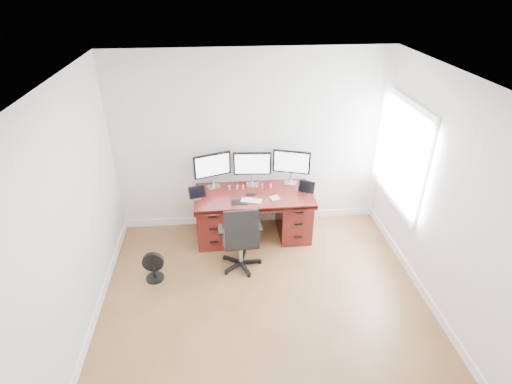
{
  "coord_description": "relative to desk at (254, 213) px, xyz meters",
  "views": [
    {
      "loc": [
        -0.45,
        -3.16,
        3.61
      ],
      "look_at": [
        0.0,
        1.5,
        0.95
      ],
      "focal_mm": 28.0,
      "sensor_mm": 36.0,
      "label": 1
    }
  ],
  "objects": [
    {
      "name": "keyboard",
      "position": [
        -0.06,
        -0.23,
        0.36
      ],
      "size": [
        0.31,
        0.19,
        0.01
      ],
      "primitive_type": "cube",
      "rotation": [
        0.0,
        0.0,
        -0.27
      ],
      "color": "silver",
      "rests_on": "desk"
    },
    {
      "name": "monitor_center",
      "position": [
        -0.0,
        0.24,
        0.68
      ],
      "size": [
        0.55,
        0.15,
        0.53
      ],
      "rotation": [
        0.0,
        0.0,
        -0.08
      ],
      "color": "silver",
      "rests_on": "desk"
    },
    {
      "name": "right_wall",
      "position": [
        2.0,
        -1.72,
        0.95
      ],
      "size": [
        0.1,
        4.5,
        2.7
      ],
      "color": "silver",
      "rests_on": "ground"
    },
    {
      "name": "trackpad",
      "position": [
        0.28,
        -0.18,
        0.35
      ],
      "size": [
        0.16,
        0.16,
        0.01
      ],
      "primitive_type": "cube",
      "rotation": [
        0.0,
        0.0,
        0.35
      ],
      "color": "silver",
      "rests_on": "desk"
    },
    {
      "name": "figurine_pink",
      "position": [
        0.26,
        0.12,
        0.39
      ],
      "size": [
        0.03,
        0.03,
        0.08
      ],
      "color": "pink",
      "rests_on": "desk"
    },
    {
      "name": "figurine_blue",
      "position": [
        -0.35,
        0.12,
        0.39
      ],
      "size": [
        0.03,
        0.03,
        0.08
      ],
      "color": "#51A0D7",
      "rests_on": "desk"
    },
    {
      "name": "drawing_tablet",
      "position": [
        -0.21,
        -0.25,
        0.35
      ],
      "size": [
        0.23,
        0.16,
        0.01
      ],
      "primitive_type": "cube",
      "rotation": [
        0.0,
        0.0,
        -0.05
      ],
      "color": "black",
      "rests_on": "desk"
    },
    {
      "name": "phone",
      "position": [
        -0.05,
        -0.04,
        0.35
      ],
      "size": [
        0.15,
        0.08,
        0.01
      ],
      "primitive_type": "cube",
      "rotation": [
        0.0,
        0.0,
        -0.06
      ],
      "color": "black",
      "rests_on": "desk"
    },
    {
      "name": "tablet_left",
      "position": [
        -0.8,
        -0.08,
        0.43
      ],
      "size": [
        0.25,
        0.14,
        0.19
      ],
      "rotation": [
        0.0,
        0.0,
        0.32
      ],
      "color": "silver",
      "rests_on": "desk"
    },
    {
      "name": "figurine_orange",
      "position": [
        -0.15,
        0.12,
        0.39
      ],
      "size": [
        0.03,
        0.03,
        0.08
      ],
      "color": "orange",
      "rests_on": "desk"
    },
    {
      "name": "tablet_right",
      "position": [
        0.75,
        -0.08,
        0.43
      ],
      "size": [
        0.24,
        0.18,
        0.19
      ],
      "rotation": [
        0.0,
        0.0,
        -0.51
      ],
      "color": "silver",
      "rests_on": "desk"
    },
    {
      "name": "back_wall",
      "position": [
        0.0,
        0.42,
        0.95
      ],
      "size": [
        4.0,
        0.1,
        2.7
      ],
      "primitive_type": "cube",
      "color": "silver",
      "rests_on": "ground"
    },
    {
      "name": "ground",
      "position": [
        0.0,
        -1.83,
        -0.4
      ],
      "size": [
        4.5,
        4.5,
        0.0
      ],
      "primitive_type": "plane",
      "color": "brown",
      "rests_on": "ground"
    },
    {
      "name": "floor_fan",
      "position": [
        -1.39,
        -0.85,
        -0.2
      ],
      "size": [
        0.28,
        0.24,
        0.41
      ],
      "rotation": [
        0.0,
        0.0,
        -0.0
      ],
      "color": "black",
      "rests_on": "ground"
    },
    {
      "name": "figurine_purple",
      "position": [
        -0.23,
        0.12,
        0.39
      ],
      "size": [
        0.03,
        0.03,
        0.08
      ],
      "color": "#9C6BE4",
      "rests_on": "desk"
    },
    {
      "name": "office_chair",
      "position": [
        -0.24,
        -0.73,
        -0.07
      ],
      "size": [
        0.58,
        0.56,
        1.0
      ],
      "rotation": [
        0.0,
        0.0,
        0.05
      ],
      "color": "black",
      "rests_on": "ground"
    },
    {
      "name": "desk",
      "position": [
        0.0,
        0.0,
        0.0
      ],
      "size": [
        1.7,
        0.8,
        0.75
      ],
      "color": "#501310",
      "rests_on": "ground"
    },
    {
      "name": "monitor_right",
      "position": [
        0.58,
        0.24,
        0.68
      ],
      "size": [
        0.53,
        0.2,
        0.53
      ],
      "rotation": [
        0.0,
        0.0,
        -0.32
      ],
      "color": "silver",
      "rests_on": "desk"
    },
    {
      "name": "monitor_left",
      "position": [
        -0.58,
        0.24,
        0.68
      ],
      "size": [
        0.53,
        0.21,
        0.53
      ],
      "rotation": [
        0.0,
        0.0,
        0.33
      ],
      "color": "silver",
      "rests_on": "desk"
    },
    {
      "name": "figurine_yellow",
      "position": [
        0.13,
        0.12,
        0.39
      ],
      "size": [
        0.03,
        0.03,
        0.08
      ],
      "color": "#DEBF72",
      "rests_on": "desk"
    }
  ]
}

